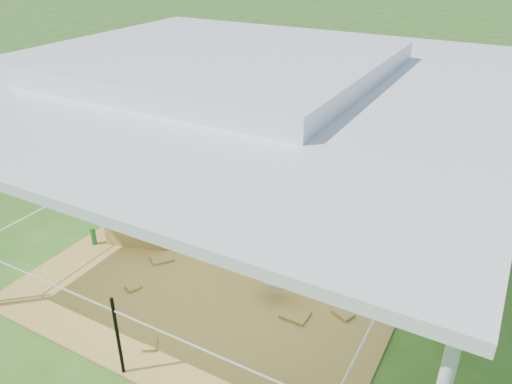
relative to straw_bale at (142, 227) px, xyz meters
The scene contains 13 objects.
ground 1.52m from the straw_bale, ahead, with size 90.00×90.00×0.00m, color #2D5919.
hay_patch 1.52m from the straw_bale, ahead, with size 4.60×4.60×0.03m, color brown.
canopy_tent 2.87m from the straw_bale, ahead, with size 6.30×6.30×2.90m.
rope_fence 1.55m from the straw_bale, ahead, with size 4.54×4.54×1.00m.
straw_bale is the anchor object (origin of this frame).
dark_cloth 0.24m from the straw_bale, ahead, with size 1.02×0.53×0.05m, color black.
woman 0.79m from the straw_bale, ahead, with size 0.42×0.28×1.15m, color red.
green_bottle 0.72m from the straw_bale, 140.71° to the right, with size 0.07×0.07×0.27m, color #186C24.
pony 1.77m from the straw_bale, 24.63° to the left, with size 0.55×1.20×1.01m, color #535459.
pink_hat 1.96m from the straw_bale, 24.63° to the left, with size 0.32×0.32×0.15m, color pink.
foal 2.33m from the straw_bale, ahead, with size 0.99×0.55×0.55m, color beige, non-canonical shape.
picnic_table_near 9.12m from the straw_bale, 65.19° to the left, with size 1.72×1.25×0.72m, color #56301D.
distant_person 8.36m from the straw_bale, 65.77° to the left, with size 0.49×0.38×1.00m, color #346EC3.
Camera 1 is at (3.03, -4.86, 4.10)m, focal length 35.00 mm.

